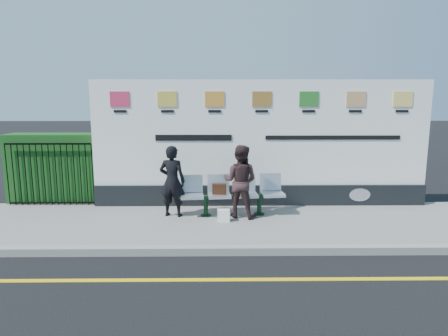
# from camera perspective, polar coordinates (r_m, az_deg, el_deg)

# --- Properties ---
(ground) EXTENTS (80.00, 80.00, 0.00)m
(ground) POSITION_cam_1_polar(r_m,az_deg,el_deg) (6.27, 4.04, -15.65)
(ground) COLOR black
(pavement) EXTENTS (14.00, 3.00, 0.12)m
(pavement) POSITION_cam_1_polar(r_m,az_deg,el_deg) (8.57, 2.67, -7.99)
(pavement) COLOR gray
(pavement) RESTS_ON ground
(kerb) EXTENTS (14.00, 0.18, 0.14)m
(kerb) POSITION_cam_1_polar(r_m,az_deg,el_deg) (7.15, 3.39, -11.66)
(kerb) COLOR gray
(kerb) RESTS_ON ground
(yellow_line) EXTENTS (14.00, 0.10, 0.01)m
(yellow_line) POSITION_cam_1_polar(r_m,az_deg,el_deg) (6.27, 4.04, -15.61)
(yellow_line) COLOR yellow
(yellow_line) RESTS_ON ground
(billboard) EXTENTS (8.00, 0.30, 3.00)m
(billboard) POSITION_cam_1_polar(r_m,az_deg,el_deg) (9.62, 5.25, 2.31)
(billboard) COLOR black
(billboard) RESTS_ON pavement
(hedge) EXTENTS (2.35, 0.70, 1.70)m
(hedge) POSITION_cam_1_polar(r_m,az_deg,el_deg) (10.87, -22.72, 0.07)
(hedge) COLOR #184C18
(hedge) RESTS_ON pavement
(railing) EXTENTS (2.05, 0.06, 1.54)m
(railing) POSITION_cam_1_polar(r_m,az_deg,el_deg) (10.48, -23.60, -0.79)
(railing) COLOR black
(railing) RESTS_ON pavement
(bench) EXTENTS (2.32, 0.78, 0.49)m
(bench) POSITION_cam_1_polar(r_m,az_deg,el_deg) (8.90, 1.25, -5.24)
(bench) COLOR silver
(bench) RESTS_ON pavement
(woman_left) EXTENTS (0.64, 0.48, 1.57)m
(woman_left) POSITION_cam_1_polar(r_m,az_deg,el_deg) (8.79, -7.41, -1.87)
(woman_left) COLOR black
(woman_left) RESTS_ON pavement
(woman_right) EXTENTS (0.93, 0.83, 1.59)m
(woman_right) POSITION_cam_1_polar(r_m,az_deg,el_deg) (8.67, 2.33, -1.91)
(woman_right) COLOR #332122
(woman_right) RESTS_ON pavement
(handbag_brown) EXTENTS (0.31, 0.17, 0.23)m
(handbag_brown) POSITION_cam_1_polar(r_m,az_deg,el_deg) (8.78, -0.68, -3.02)
(handbag_brown) COLOR black
(handbag_brown) RESTS_ON bench
(carrier_bag_white) EXTENTS (0.26, 0.15, 0.26)m
(carrier_bag_white) POSITION_cam_1_polar(r_m,az_deg,el_deg) (8.50, -0.05, -6.79)
(carrier_bag_white) COLOR white
(carrier_bag_white) RESTS_ON pavement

